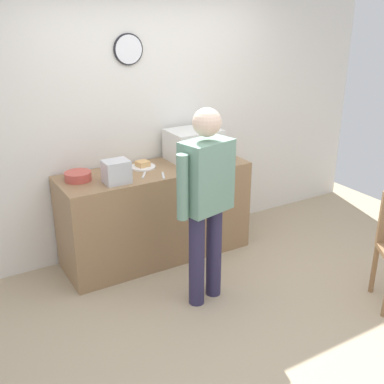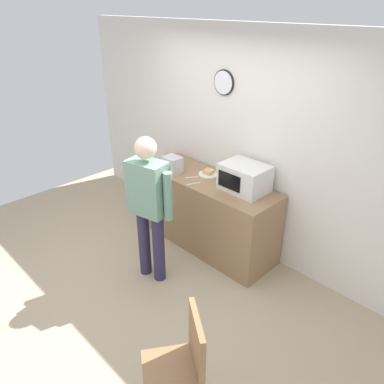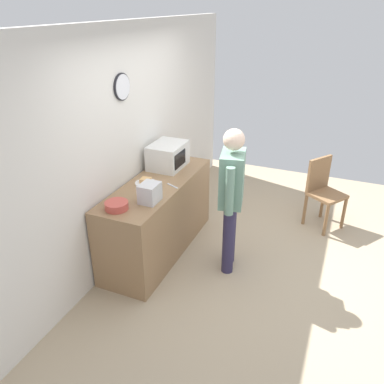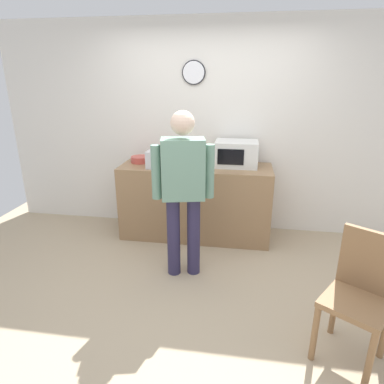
{
  "view_description": "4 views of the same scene",
  "coord_description": "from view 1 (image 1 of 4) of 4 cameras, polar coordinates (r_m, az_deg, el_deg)",
  "views": [
    {
      "loc": [
        -1.99,
        -2.6,
        2.34
      ],
      "look_at": [
        -0.02,
        0.7,
        0.83
      ],
      "focal_mm": 44.55,
      "sensor_mm": 36.0,
      "label": 1
    },
    {
      "loc": [
        2.58,
        -1.7,
        2.78
      ],
      "look_at": [
        0.0,
        0.84,
        0.92
      ],
      "focal_mm": 34.7,
      "sensor_mm": 36.0,
      "label": 2
    },
    {
      "loc": [
        -3.66,
        -0.71,
        2.76
      ],
      "look_at": [
        -0.0,
        0.83,
        0.81
      ],
      "focal_mm": 36.24,
      "sensor_mm": 36.0,
      "label": 3
    },
    {
      "loc": [
        0.43,
        -2.58,
        1.91
      ],
      "look_at": [
        -0.08,
        0.69,
        0.76
      ],
      "focal_mm": 30.8,
      "sensor_mm": 36.0,
      "label": 4
    }
  ],
  "objects": [
    {
      "name": "back_wall",
      "position": [
        4.76,
        -5.42,
        8.73
      ],
      "size": [
        5.4,
        0.13,
        2.6
      ],
      "color": "silver",
      "rests_on": "ground_plane"
    },
    {
      "name": "sandwich_plate",
      "position": [
        4.53,
        -5.91,
        3.17
      ],
      "size": [
        0.24,
        0.24,
        0.07
      ],
      "color": "white",
      "rests_on": "kitchen_counter"
    },
    {
      "name": "person_standing",
      "position": [
        3.74,
        1.7,
        -0.24
      ],
      "size": [
        0.58,
        0.32,
        1.64
      ],
      "color": "#2D2849",
      "rests_on": "ground_plane"
    },
    {
      "name": "spoon_utensil",
      "position": [
        4.33,
        -5.77,
        2.07
      ],
      "size": [
        0.11,
        0.15,
        0.01
      ],
      "primitive_type": "cube",
      "rotation": [
        0.0,
        0.0,
        0.98
      ],
      "color": "silver",
      "rests_on": "kitchen_counter"
    },
    {
      "name": "microwave",
      "position": [
        4.73,
        0.19,
        5.7
      ],
      "size": [
        0.5,
        0.39,
        0.3
      ],
      "color": "silver",
      "rests_on": "kitchen_counter"
    },
    {
      "name": "salad_bowl",
      "position": [
        4.29,
        -13.48,
        1.86
      ],
      "size": [
        0.23,
        0.23,
        0.08
      ],
      "primitive_type": "cylinder",
      "color": "#C64C42",
      "rests_on": "kitchen_counter"
    },
    {
      "name": "kitchen_counter",
      "position": [
        4.65,
        -4.34,
        -2.57
      ],
      "size": [
        1.82,
        0.62,
        0.91
      ],
      "primitive_type": "cube",
      "color": "#93704C",
      "rests_on": "ground_plane"
    },
    {
      "name": "ground_plane",
      "position": [
        4.02,
        5.52,
        -14.28
      ],
      "size": [
        6.0,
        6.0,
        0.0
      ],
      "primitive_type": "plane",
      "color": "tan"
    },
    {
      "name": "fork_utensil",
      "position": [
        4.3,
        -3.47,
        1.98
      ],
      "size": [
        0.09,
        0.16,
        0.01
      ],
      "primitive_type": "cube",
      "rotation": [
        0.0,
        0.0,
        1.15
      ],
      "color": "silver",
      "rests_on": "kitchen_counter"
    },
    {
      "name": "toaster",
      "position": [
        4.15,
        -9.04,
        2.42
      ],
      "size": [
        0.22,
        0.18,
        0.2
      ],
      "primitive_type": "cube",
      "color": "silver",
      "rests_on": "kitchen_counter"
    }
  ]
}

